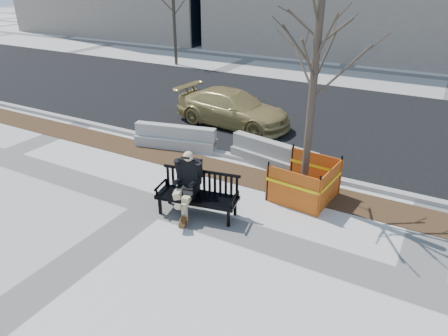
{
  "coord_description": "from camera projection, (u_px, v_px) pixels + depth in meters",
  "views": [
    {
      "loc": [
        5.93,
        -6.97,
        5.39
      ],
      "look_at": [
        1.58,
        0.79,
        1.09
      ],
      "focal_mm": 32.97,
      "sensor_mm": 36.0,
      "label": 1
    }
  ],
  "objects": [
    {
      "name": "far_tree_left",
      "position": [
        176.0,
        64.0,
        25.97
      ],
      "size": [
        2.6,
        2.6,
        5.64
      ],
      "primitive_type": null,
      "rotation": [
        0.0,
        0.0,
        -0.29
      ],
      "color": "#473C2D",
      "rests_on": "ground"
    },
    {
      "name": "ground",
      "position": [
        155.0,
        205.0,
        10.43
      ],
      "size": [
        120.0,
        120.0,
        0.0
      ],
      "primitive_type": "plane",
      "color": "beige",
      "rests_on": "ground"
    },
    {
      "name": "seated_man",
      "position": [
        189.0,
        211.0,
        10.18
      ],
      "size": [
        0.88,
        1.24,
        1.59
      ],
      "primitive_type": null,
      "rotation": [
        0.0,
        0.0,
        0.19
      ],
      "color": "black",
      "rests_on": "ground"
    },
    {
      "name": "asphalt_street",
      "position": [
        284.0,
        111.0,
        17.34
      ],
      "size": [
        60.0,
        10.4,
        0.01
      ],
      "primitive_type": "cube",
      "color": "black",
      "rests_on": "ground"
    },
    {
      "name": "jersey_barrier_right",
      "position": [
        273.0,
        167.0,
        12.45
      ],
      "size": [
        2.9,
        1.09,
        0.82
      ],
      "primitive_type": null,
      "rotation": [
        0.0,
        0.0,
        -0.19
      ],
      "color": "gray",
      "rests_on": "ground"
    },
    {
      "name": "curb",
      "position": [
        223.0,
        154.0,
        13.19
      ],
      "size": [
        60.0,
        0.25,
        0.12
      ],
      "primitive_type": "cube",
      "color": "#9E9B93",
      "rests_on": "ground"
    },
    {
      "name": "sedan",
      "position": [
        233.0,
        125.0,
        15.84
      ],
      "size": [
        4.71,
        2.24,
        1.33
      ],
      "primitive_type": "imported",
      "rotation": [
        0.0,
        0.0,
        1.48
      ],
      "color": "tan",
      "rests_on": "ground"
    },
    {
      "name": "mulch_strip",
      "position": [
        208.0,
        167.0,
        12.47
      ],
      "size": [
        40.0,
        1.2,
        0.02
      ],
      "primitive_type": "cube",
      "color": "#47301C",
      "rests_on": "ground"
    },
    {
      "name": "jersey_barrier_left",
      "position": [
        176.0,
        148.0,
        13.81
      ],
      "size": [
        2.82,
        1.18,
        0.79
      ],
      "primitive_type": null,
      "rotation": [
        0.0,
        0.0,
        0.23
      ],
      "color": "#A29F98",
      "rests_on": "ground"
    },
    {
      "name": "tree_fence",
      "position": [
        302.0,
        197.0,
        10.8
      ],
      "size": [
        2.4,
        2.4,
        5.5
      ],
      "primitive_type": null,
      "rotation": [
        0.0,
        0.0,
        -0.1
      ],
      "color": "orange",
      "rests_on": "ground"
    },
    {
      "name": "bench",
      "position": [
        198.0,
        214.0,
        10.05
      ],
      "size": [
        2.11,
        1.09,
        1.07
      ],
      "primitive_type": null,
      "rotation": [
        0.0,
        0.0,
        0.19
      ],
      "color": "black",
      "rests_on": "ground"
    }
  ]
}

